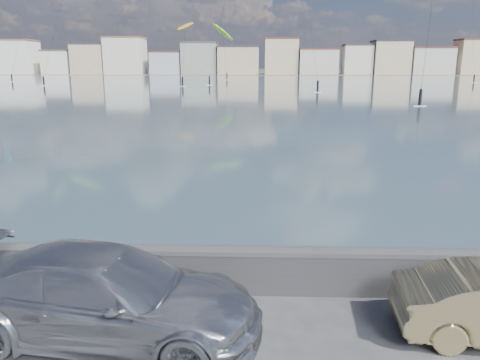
# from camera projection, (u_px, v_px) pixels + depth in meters

# --- Properties ---
(bay_water) EXTENTS (500.00, 177.00, 0.00)m
(bay_water) POSITION_uv_depth(u_px,v_px,m) (250.00, 86.00, 96.29)
(bay_water) COLOR #3A515B
(bay_water) RESTS_ON ground
(far_shore_strip) EXTENTS (500.00, 60.00, 0.00)m
(far_shore_strip) POSITION_uv_depth(u_px,v_px,m) (254.00, 74.00, 201.41)
(far_shore_strip) COLOR #4C473D
(far_shore_strip) RESTS_ON ground
(seawall) EXTENTS (400.00, 0.36, 1.08)m
(seawall) POSITION_uv_depth(u_px,v_px,m) (192.00, 267.00, 10.12)
(seawall) COLOR #28282B
(seawall) RESTS_ON ground
(far_buildings) EXTENTS (240.79, 13.26, 14.60)m
(far_buildings) POSITION_uv_depth(u_px,v_px,m) (257.00, 59.00, 186.33)
(far_buildings) COLOR #9EA8B7
(far_buildings) RESTS_ON ground
(car_silver) EXTENTS (5.91, 3.08, 1.64)m
(car_silver) POSITION_uv_depth(u_px,v_px,m) (106.00, 295.00, 8.39)
(car_silver) COLOR #A4A6AB
(car_silver) RESTS_ON ground
(kitesurfer_13) EXTENTS (7.51, 15.26, 16.10)m
(kitesurfer_13) POSITION_uv_depth(u_px,v_px,m) (223.00, 33.00, 137.74)
(kitesurfer_13) COLOR #8CD826
(kitesurfer_13) RESTS_ON ground
(kitesurfer_18) EXTENTS (4.60, 18.38, 14.39)m
(kitesurfer_18) POSITION_uv_depth(u_px,v_px,m) (185.00, 27.00, 105.93)
(kitesurfer_18) COLOR #BF8C19
(kitesurfer_18) RESTS_ON ground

